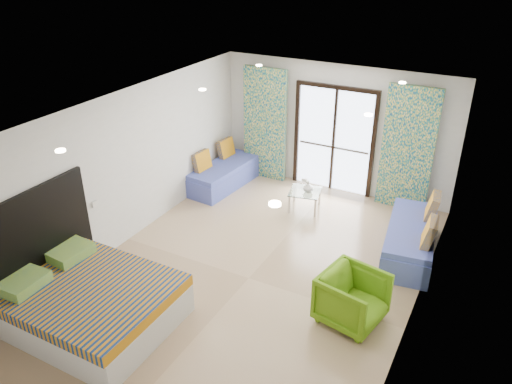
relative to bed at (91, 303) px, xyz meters
The scene contains 24 objects.
floor 2.45m from the bed, 52.38° to the left, with size 5.00×7.50×0.01m, color #9D7F5E, non-canonical shape.
ceiling 3.40m from the bed, 52.38° to the left, with size 5.00×7.50×0.01m, color silver, non-canonical shape.
wall_back 5.95m from the bed, 75.37° to the left, with size 5.00×0.01×2.70m, color silver, non-canonical shape.
wall_front 2.57m from the bed, 51.03° to the right, with size 5.00×0.01×2.70m, color silver, non-canonical shape.
wall_left 2.41m from the bed, 117.97° to the left, with size 0.01×7.50×2.70m, color silver, non-canonical shape.
wall_right 4.54m from the bed, 25.76° to the left, with size 0.01×7.50×2.70m, color silver, non-canonical shape.
balcony_door 5.91m from the bed, 75.30° to the left, with size 1.76×0.08×2.28m.
balcony_rail 5.87m from the bed, 75.32° to the left, with size 1.52×0.03×0.04m, color #595451.
curtain_left 5.57m from the bed, 90.73° to the left, with size 1.00×0.10×2.50m, color silver.
curtain_right 6.34m from the bed, 61.11° to the left, with size 1.00×0.10×2.50m, color silver.
downlight_a 2.35m from the bed, 44.83° to the right, with size 0.12×0.12×0.02m, color #FFE0B2.
downlight_b 3.72m from the bed, ahead, with size 0.12×0.12×0.02m, color #FFE0B2.
downlight_c 3.75m from the bed, 88.43° to the left, with size 0.12×0.12×0.02m, color #FFE0B2.
downlight_d 4.73m from the bed, 45.40° to the left, with size 0.12×0.12×0.02m, color #FFE0B2.
downlight_e 5.45m from the bed, 89.07° to the left, with size 0.12×0.12×0.02m, color #FFE0B2.
downlight_f 6.17m from the bed, 59.66° to the left, with size 0.12×0.12×0.02m, color #FFE0B2.
headboard 1.22m from the bed, behind, with size 0.06×2.10×1.50m, color black.
switch_plate 1.75m from the bed, 128.38° to the left, with size 0.02×0.10×0.10m, color silver.
bed is the anchor object (origin of this frame).
daybed_left 4.67m from the bed, 97.83° to the left, with size 0.87×1.89×0.91m.
daybed_right 5.27m from the bed, 46.94° to the left, with size 1.03×2.07×0.98m.
coffee_table 4.69m from the bed, 73.25° to the left, with size 0.71×0.71×0.69m.
vase 4.71m from the bed, 72.47° to the left, with size 0.20×0.21×0.20m, color white.
armchair 3.68m from the bed, 28.33° to the left, with size 0.82×0.77×0.85m, color #5E9713.
Camera 1 is at (3.18, -5.71, 4.89)m, focal length 35.00 mm.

